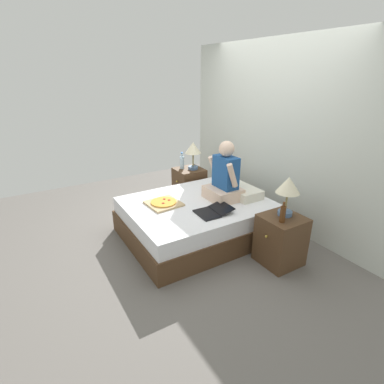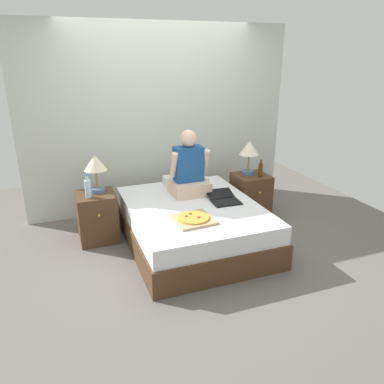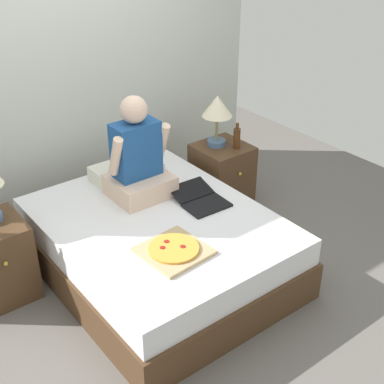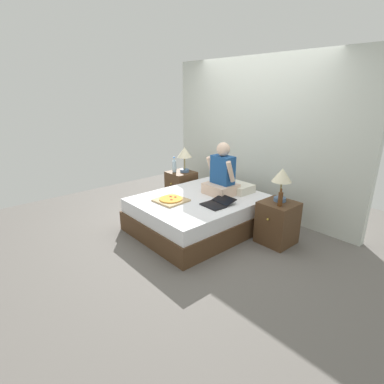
{
  "view_description": "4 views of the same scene",
  "coord_description": "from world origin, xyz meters",
  "px_view_note": "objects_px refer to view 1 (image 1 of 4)",
  "views": [
    {
      "loc": [
        3.04,
        -1.9,
        2.07
      ],
      "look_at": [
        0.07,
        -0.11,
        0.68
      ],
      "focal_mm": 28.0,
      "sensor_mm": 36.0,
      "label": 1
    },
    {
      "loc": [
        -1.4,
        -3.69,
        2.1
      ],
      "look_at": [
        -0.08,
        -0.17,
        0.71
      ],
      "focal_mm": 35.0,
      "sensor_mm": 36.0,
      "label": 2
    },
    {
      "loc": [
        -1.77,
        -2.69,
        2.53
      ],
      "look_at": [
        0.12,
        -0.25,
        0.77
      ],
      "focal_mm": 50.0,
      "sensor_mm": 36.0,
      "label": 3
    },
    {
      "loc": [
        3.04,
        -2.79,
        1.99
      ],
      "look_at": [
        0.12,
        -0.25,
        0.66
      ],
      "focal_mm": 28.0,
      "sensor_mm": 36.0,
      "label": 4
    }
  ],
  "objects_px": {
    "nightstand_right": "(281,240)",
    "nightstand_left": "(189,185)",
    "bed": "(197,219)",
    "lamp_on_left_nightstand": "(193,150)",
    "person_seated": "(225,178)",
    "laptop": "(212,212)",
    "water_bottle": "(182,162)",
    "lamp_on_right_nightstand": "(288,188)",
    "beer_bottle": "(283,214)",
    "pizza_box": "(164,203)"
  },
  "relations": [
    {
      "from": "nightstand_right",
      "to": "nightstand_left",
      "type": "bearing_deg",
      "value": 180.0
    },
    {
      "from": "bed",
      "to": "nightstand_right",
      "type": "height_order",
      "value": "nightstand_right"
    },
    {
      "from": "lamp_on_left_nightstand",
      "to": "nightstand_right",
      "type": "xyz_separation_m",
      "value": [
        2.01,
        -0.05,
        -0.62
      ]
    },
    {
      "from": "person_seated",
      "to": "lamp_on_left_nightstand",
      "type": "bearing_deg",
      "value": 171.12
    },
    {
      "from": "nightstand_right",
      "to": "laptop",
      "type": "xyz_separation_m",
      "value": [
        -0.65,
        -0.51,
        0.22
      ]
    },
    {
      "from": "lamp_on_left_nightstand",
      "to": "water_bottle",
      "type": "distance_m",
      "value": 0.28
    },
    {
      "from": "nightstand_left",
      "to": "nightstand_right",
      "type": "bearing_deg",
      "value": 0.0
    },
    {
      "from": "lamp_on_right_nightstand",
      "to": "nightstand_left",
      "type": "bearing_deg",
      "value": -178.58
    },
    {
      "from": "lamp_on_left_nightstand",
      "to": "beer_bottle",
      "type": "height_order",
      "value": "lamp_on_left_nightstand"
    },
    {
      "from": "water_bottle",
      "to": "beer_bottle",
      "type": "height_order",
      "value": "water_bottle"
    },
    {
      "from": "bed",
      "to": "nightstand_right",
      "type": "distance_m",
      "value": 1.14
    },
    {
      "from": "bed",
      "to": "lamp_on_left_nightstand",
      "type": "distance_m",
      "value": 1.31
    },
    {
      "from": "nightstand_left",
      "to": "lamp_on_left_nightstand",
      "type": "xyz_separation_m",
      "value": [
        0.04,
        0.05,
        0.62
      ]
    },
    {
      "from": "nightstand_right",
      "to": "water_bottle",
      "type": "bearing_deg",
      "value": -177.58
    },
    {
      "from": "pizza_box",
      "to": "person_seated",
      "type": "bearing_deg",
      "value": 72.86
    },
    {
      "from": "water_bottle",
      "to": "beer_bottle",
      "type": "distance_m",
      "value": 2.2
    },
    {
      "from": "lamp_on_right_nightstand",
      "to": "pizza_box",
      "type": "relative_size",
      "value": 1.05
    },
    {
      "from": "bed",
      "to": "nightstand_left",
      "type": "distance_m",
      "value": 1.14
    },
    {
      "from": "nightstand_left",
      "to": "person_seated",
      "type": "xyz_separation_m",
      "value": [
        1.11,
        -0.12,
        0.48
      ]
    },
    {
      "from": "bed",
      "to": "water_bottle",
      "type": "relative_size",
      "value": 6.69
    },
    {
      "from": "lamp_on_right_nightstand",
      "to": "beer_bottle",
      "type": "relative_size",
      "value": 1.96
    },
    {
      "from": "nightstand_left",
      "to": "lamp_on_left_nightstand",
      "type": "distance_m",
      "value": 0.62
    },
    {
      "from": "bed",
      "to": "water_bottle",
      "type": "xyz_separation_m",
      "value": [
        -1.11,
        0.4,
        0.45
      ]
    },
    {
      "from": "person_seated",
      "to": "laptop",
      "type": "height_order",
      "value": "person_seated"
    },
    {
      "from": "water_bottle",
      "to": "person_seated",
      "type": "distance_m",
      "value": 1.2
    },
    {
      "from": "nightstand_left",
      "to": "water_bottle",
      "type": "relative_size",
      "value": 2.11
    },
    {
      "from": "bed",
      "to": "pizza_box",
      "type": "xyz_separation_m",
      "value": [
        -0.15,
        -0.41,
        0.27
      ]
    },
    {
      "from": "bed",
      "to": "nightstand_left",
      "type": "bearing_deg",
      "value": 154.43
    },
    {
      "from": "bed",
      "to": "pizza_box",
      "type": "height_order",
      "value": "pizza_box"
    },
    {
      "from": "bed",
      "to": "pizza_box",
      "type": "distance_m",
      "value": 0.51
    },
    {
      "from": "lamp_on_left_nightstand",
      "to": "person_seated",
      "type": "height_order",
      "value": "person_seated"
    },
    {
      "from": "bed",
      "to": "beer_bottle",
      "type": "distance_m",
      "value": 1.24
    },
    {
      "from": "nightstand_left",
      "to": "beer_bottle",
      "type": "xyz_separation_m",
      "value": [
        2.12,
        -0.1,
        0.39
      ]
    },
    {
      "from": "lamp_on_right_nightstand",
      "to": "pizza_box",
      "type": "xyz_separation_m",
      "value": [
        -1.15,
        -0.95,
        -0.4
      ]
    },
    {
      "from": "beer_bottle",
      "to": "nightstand_right",
      "type": "bearing_deg",
      "value": 125.01
    },
    {
      "from": "laptop",
      "to": "nightstand_left",
      "type": "bearing_deg",
      "value": 159.91
    },
    {
      "from": "laptop",
      "to": "lamp_on_right_nightstand",
      "type": "bearing_deg",
      "value": 42.51
    },
    {
      "from": "water_bottle",
      "to": "nightstand_left",
      "type": "bearing_deg",
      "value": 48.35
    },
    {
      "from": "beer_bottle",
      "to": "person_seated",
      "type": "height_order",
      "value": "person_seated"
    },
    {
      "from": "water_bottle",
      "to": "lamp_on_right_nightstand",
      "type": "bearing_deg",
      "value": 3.81
    },
    {
      "from": "nightstand_left",
      "to": "pizza_box",
      "type": "distance_m",
      "value": 1.27
    },
    {
      "from": "bed",
      "to": "laptop",
      "type": "relative_size",
      "value": 4.31
    },
    {
      "from": "nightstand_left",
      "to": "lamp_on_right_nightstand",
      "type": "bearing_deg",
      "value": 1.42
    },
    {
      "from": "bed",
      "to": "lamp_on_right_nightstand",
      "type": "bearing_deg",
      "value": 28.51
    },
    {
      "from": "lamp_on_right_nightstand",
      "to": "pizza_box",
      "type": "height_order",
      "value": "lamp_on_right_nightstand"
    },
    {
      "from": "water_bottle",
      "to": "laptop",
      "type": "relative_size",
      "value": 0.64
    },
    {
      "from": "laptop",
      "to": "pizza_box",
      "type": "relative_size",
      "value": 1.0
    },
    {
      "from": "nightstand_right",
      "to": "person_seated",
      "type": "relative_size",
      "value": 0.75
    },
    {
      "from": "bed",
      "to": "nightstand_left",
      "type": "relative_size",
      "value": 3.17
    },
    {
      "from": "bed",
      "to": "person_seated",
      "type": "bearing_deg",
      "value": 76.79
    }
  ]
}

